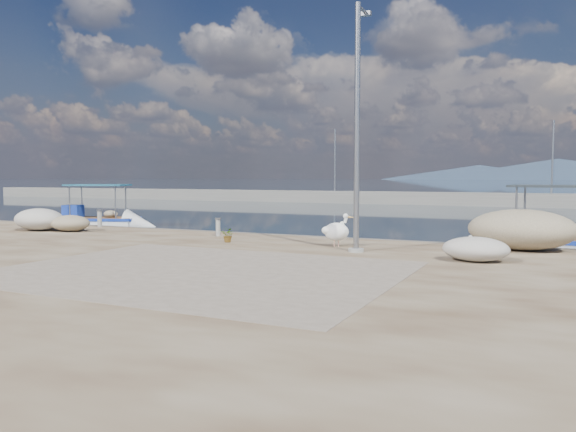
# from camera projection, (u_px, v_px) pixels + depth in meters

# --- Properties ---
(ground) EXTENTS (1400.00, 1400.00, 0.00)m
(ground) POSITION_uv_depth(u_px,v_px,m) (231.00, 270.00, 16.01)
(ground) COLOR #162635
(ground) RESTS_ON ground
(quay) EXTENTS (44.00, 22.00, 0.50)m
(quay) POSITION_uv_depth(u_px,v_px,m) (65.00, 304.00, 10.59)
(quay) COLOR #4D3621
(quay) RESTS_ON ground
(quay_patch) EXTENTS (9.00, 7.00, 0.01)m
(quay_patch) POSITION_uv_depth(u_px,v_px,m) (200.00, 271.00, 12.84)
(quay_patch) COLOR gray
(quay_patch) RESTS_ON quay
(breakwater) EXTENTS (120.00, 2.20, 7.50)m
(breakwater) POSITION_uv_depth(u_px,v_px,m) (456.00, 199.00, 51.98)
(breakwater) COLOR gray
(breakwater) RESTS_ON ground
(mountains) EXTENTS (370.00, 280.00, 22.00)m
(mountains) POSITION_uv_depth(u_px,v_px,m) (552.00, 170.00, 598.67)
(mountains) COLOR #28384C
(mountains) RESTS_ON ground
(boat_left) EXTENTS (5.77, 3.58, 2.64)m
(boat_left) POSITION_uv_depth(u_px,v_px,m) (98.00, 224.00, 29.20)
(boat_left) COLOR white
(boat_left) RESTS_ON ground
(boat_right) EXTENTS (5.96, 2.68, 2.77)m
(boat_right) POSITION_uv_depth(u_px,v_px,m) (557.00, 248.00, 19.28)
(boat_right) COLOR white
(boat_right) RESTS_ON ground
(pelican) EXTENTS (1.08, 0.73, 1.03)m
(pelican) POSITION_uv_depth(u_px,v_px,m) (337.00, 231.00, 17.24)
(pelican) COLOR tan
(pelican) RESTS_ON quay
(lamp_post) EXTENTS (0.44, 0.96, 7.00)m
(lamp_post) POSITION_uv_depth(u_px,v_px,m) (357.00, 136.00, 15.88)
(lamp_post) COLOR gray
(lamp_post) RESTS_ON quay
(bollard_near) EXTENTS (0.22, 0.22, 0.67)m
(bollard_near) POSITION_uv_depth(u_px,v_px,m) (218.00, 226.00, 20.35)
(bollard_near) COLOR gray
(bollard_near) RESTS_ON quay
(bollard_far) EXTENTS (0.25, 0.25, 0.76)m
(bollard_far) POSITION_uv_depth(u_px,v_px,m) (100.00, 217.00, 24.11)
(bollard_far) COLOR gray
(bollard_far) RESTS_ON quay
(potted_plant) EXTENTS (0.47, 0.42, 0.48)m
(potted_plant) POSITION_uv_depth(u_px,v_px,m) (228.00, 235.00, 18.42)
(potted_plant) COLOR #33722D
(potted_plant) RESTS_ON quay
(net_pile_c) EXTENTS (3.06, 2.18, 1.20)m
(net_pile_c) POSITION_uv_depth(u_px,v_px,m) (522.00, 230.00, 16.48)
(net_pile_c) COLOR #BAAA8A
(net_pile_c) RESTS_ON quay
(net_pile_b) EXTENTS (1.65, 1.28, 0.64)m
(net_pile_b) POSITION_uv_depth(u_px,v_px,m) (70.00, 223.00, 22.13)
(net_pile_b) COLOR #BAAA8A
(net_pile_b) RESTS_ON quay
(net_pile_a) EXTENTS (2.16, 1.57, 0.89)m
(net_pile_a) POSITION_uv_depth(u_px,v_px,m) (39.00, 219.00, 22.53)
(net_pile_a) COLOR beige
(net_pile_a) RESTS_ON quay
(net_pile_d) EXTENTS (1.67, 1.25, 0.63)m
(net_pile_d) POSITION_uv_depth(u_px,v_px,m) (476.00, 249.00, 14.28)
(net_pile_d) COLOR beige
(net_pile_d) RESTS_ON quay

